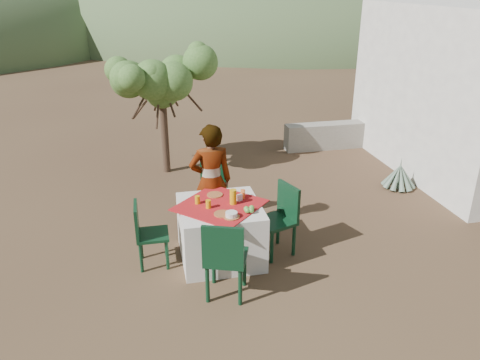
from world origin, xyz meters
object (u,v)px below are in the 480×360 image
chair_right (281,216)px  juice_pitcher (233,197)px  chair_left (146,232)px  chair_far (213,190)px  person (211,182)px  table (220,231)px  shrub_tree (165,85)px  chair_near (225,257)px  agave (399,176)px

chair_right → juice_pitcher: 0.71m
chair_left → chair_right: chair_right is taller
chair_far → person: 0.54m
chair_right → person: 1.08m
table → shrub_tree: (-0.42, 3.24, 1.26)m
chair_far → chair_left: (-1.01, -1.03, -0.02)m
chair_left → chair_right: (1.73, -0.05, 0.05)m
chair_near → chair_right: bearing=-116.8°
chair_far → chair_left: 1.44m
chair_near → person: 1.52m
shrub_tree → person: bearing=-81.3°
chair_far → juice_pitcher: (0.09, -1.05, 0.37)m
chair_right → agave: 3.10m
table → chair_left: size_ratio=1.52×
chair_far → chair_right: size_ratio=0.93×
agave → chair_left: bearing=-160.7°
table → shrub_tree: 3.50m
chair_near → person: bearing=-73.3°
chair_right → chair_far: bearing=-165.5°
person → juice_pitcher: (0.18, -0.64, 0.04)m
chair_far → person: (-0.09, -0.42, 0.32)m
chair_near → shrub_tree: bearing=-65.6°
chair_right → agave: size_ratio=1.54×
table → chair_near: size_ratio=1.32×
agave → shrub_tree: bearing=156.4°
chair_left → chair_right: bearing=-90.7°
chair_right → juice_pitcher: bearing=-111.2°
chair_far → person: person is taller
chair_left → chair_right: size_ratio=0.90×
chair_near → chair_far: bearing=-75.2°
table → chair_near: 0.89m
chair_right → person: bearing=-148.3°
shrub_tree → agave: shrub_tree is taller
chair_left → chair_right: 1.73m
chair_far → shrub_tree: (-0.49, 2.20, 1.14)m
chair_far → juice_pitcher: bearing=-65.9°
chair_near → table: bearing=-76.5°
chair_far → chair_right: chair_right is taller
person → agave: bearing=-167.8°
chair_left → agave: (4.38, 1.54, -0.27)m
agave → juice_pitcher: bearing=-154.5°
chair_far → chair_right: 1.30m
person → chair_near: bearing=83.8°
chair_far → agave: size_ratio=1.44×
agave → table: bearing=-155.7°
shrub_tree → chair_near: bearing=-85.6°
person → juice_pitcher: size_ratio=8.44×
chair_right → shrub_tree: shrub_tree is taller
chair_far → agave: chair_far is taller
chair_right → shrub_tree: (-1.21, 3.27, 1.11)m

